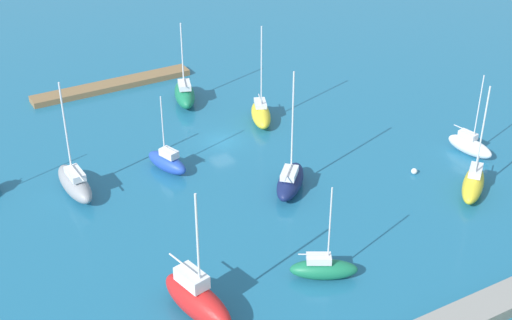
{
  "coord_description": "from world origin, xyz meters",
  "views": [
    {
      "loc": [
        32.18,
        64.42,
        39.47
      ],
      "look_at": [
        0.0,
        7.78,
        1.5
      ],
      "focal_mm": 51.3,
      "sensor_mm": 36.0,
      "label": 1
    }
  ],
  "objects_px": {
    "sailboat_green_off_beacon": "(323,268)",
    "sailboat_white_east_end": "(470,145)",
    "pier_dock": "(112,85)",
    "sailboat_yellow_inner_mooring": "(261,114)",
    "sailboat_yellow_center_basin": "(473,183)",
    "mooring_buoy_white": "(414,171)",
    "sailboat_blue_lone_south": "(167,162)",
    "sailboat_navy_far_north": "(290,181)",
    "sailboat_gray_outer_mooring": "(75,183)",
    "sailboat_green_by_breakwater": "(185,93)",
    "sailboat_red_lone_north": "(197,299)"
  },
  "relations": [
    {
      "from": "sailboat_yellow_center_basin",
      "to": "sailboat_red_lone_north",
      "type": "bearing_deg",
      "value": -34.7
    },
    {
      "from": "sailboat_green_off_beacon",
      "to": "sailboat_navy_far_north",
      "type": "relative_size",
      "value": 0.7
    },
    {
      "from": "sailboat_yellow_center_basin",
      "to": "mooring_buoy_white",
      "type": "xyz_separation_m",
      "value": [
        2.58,
        -5.71,
        -0.83
      ]
    },
    {
      "from": "sailboat_green_off_beacon",
      "to": "sailboat_white_east_end",
      "type": "relative_size",
      "value": 0.95
    },
    {
      "from": "sailboat_red_lone_north",
      "to": "sailboat_green_by_breakwater",
      "type": "relative_size",
      "value": 1.13
    },
    {
      "from": "sailboat_navy_far_north",
      "to": "sailboat_green_by_breakwater",
      "type": "relative_size",
      "value": 1.25
    },
    {
      "from": "sailboat_green_off_beacon",
      "to": "sailboat_green_by_breakwater",
      "type": "relative_size",
      "value": 0.88
    },
    {
      "from": "sailboat_navy_far_north",
      "to": "sailboat_gray_outer_mooring",
      "type": "bearing_deg",
      "value": 105.64
    },
    {
      "from": "sailboat_blue_lone_south",
      "to": "sailboat_green_by_breakwater",
      "type": "bearing_deg",
      "value": -48.84
    },
    {
      "from": "sailboat_yellow_inner_mooring",
      "to": "sailboat_white_east_end",
      "type": "bearing_deg",
      "value": 64.74
    },
    {
      "from": "sailboat_yellow_inner_mooring",
      "to": "sailboat_white_east_end",
      "type": "height_order",
      "value": "sailboat_yellow_inner_mooring"
    },
    {
      "from": "sailboat_gray_outer_mooring",
      "to": "sailboat_green_off_beacon",
      "type": "bearing_deg",
      "value": -150.84
    },
    {
      "from": "sailboat_green_by_breakwater",
      "to": "sailboat_white_east_end",
      "type": "bearing_deg",
      "value": -122.22
    },
    {
      "from": "sailboat_green_off_beacon",
      "to": "sailboat_white_east_end",
      "type": "xyz_separation_m",
      "value": [
        -25.6,
        -9.59,
        0.09
      ]
    },
    {
      "from": "sailboat_green_by_breakwater",
      "to": "pier_dock",
      "type": "bearing_deg",
      "value": 54.9
    },
    {
      "from": "sailboat_navy_far_north",
      "to": "mooring_buoy_white",
      "type": "height_order",
      "value": "sailboat_navy_far_north"
    },
    {
      "from": "sailboat_yellow_center_basin",
      "to": "mooring_buoy_white",
      "type": "relative_size",
      "value": 18.56
    },
    {
      "from": "sailboat_yellow_center_basin",
      "to": "mooring_buoy_white",
      "type": "height_order",
      "value": "sailboat_yellow_center_basin"
    },
    {
      "from": "pier_dock",
      "to": "sailboat_yellow_inner_mooring",
      "type": "relative_size",
      "value": 1.74
    },
    {
      "from": "sailboat_white_east_end",
      "to": "sailboat_green_by_breakwater",
      "type": "relative_size",
      "value": 0.92
    },
    {
      "from": "sailboat_green_off_beacon",
      "to": "sailboat_white_east_end",
      "type": "height_order",
      "value": "sailboat_white_east_end"
    },
    {
      "from": "mooring_buoy_white",
      "to": "sailboat_green_off_beacon",
      "type": "bearing_deg",
      "value": 27.59
    },
    {
      "from": "sailboat_blue_lone_south",
      "to": "sailboat_red_lone_north",
      "type": "relative_size",
      "value": 0.73
    },
    {
      "from": "sailboat_navy_far_north",
      "to": "sailboat_red_lone_north",
      "type": "height_order",
      "value": "sailboat_navy_far_north"
    },
    {
      "from": "sailboat_green_off_beacon",
      "to": "sailboat_green_by_breakwater",
      "type": "bearing_deg",
      "value": 113.11
    },
    {
      "from": "mooring_buoy_white",
      "to": "sailboat_blue_lone_south",
      "type": "bearing_deg",
      "value": -31.29
    },
    {
      "from": "pier_dock",
      "to": "sailboat_white_east_end",
      "type": "distance_m",
      "value": 45.1
    },
    {
      "from": "sailboat_gray_outer_mooring",
      "to": "sailboat_yellow_inner_mooring",
      "type": "bearing_deg",
      "value": -81.94
    },
    {
      "from": "sailboat_gray_outer_mooring",
      "to": "sailboat_blue_lone_south",
      "type": "distance_m",
      "value": 9.74
    },
    {
      "from": "sailboat_green_off_beacon",
      "to": "sailboat_yellow_inner_mooring",
      "type": "height_order",
      "value": "sailboat_yellow_inner_mooring"
    },
    {
      "from": "sailboat_gray_outer_mooring",
      "to": "mooring_buoy_white",
      "type": "relative_size",
      "value": 18.72
    },
    {
      "from": "sailboat_white_east_end",
      "to": "sailboat_green_by_breakwater",
      "type": "height_order",
      "value": "sailboat_green_by_breakwater"
    },
    {
      "from": "sailboat_red_lone_north",
      "to": "sailboat_green_by_breakwater",
      "type": "height_order",
      "value": "sailboat_red_lone_north"
    },
    {
      "from": "sailboat_green_off_beacon",
      "to": "sailboat_red_lone_north",
      "type": "relative_size",
      "value": 0.78
    },
    {
      "from": "sailboat_blue_lone_south",
      "to": "sailboat_navy_far_north",
      "type": "relative_size",
      "value": 0.66
    },
    {
      "from": "sailboat_green_by_breakwater",
      "to": "sailboat_yellow_center_basin",
      "type": "height_order",
      "value": "sailboat_yellow_center_basin"
    },
    {
      "from": "pier_dock",
      "to": "sailboat_red_lone_north",
      "type": "xyz_separation_m",
      "value": [
        8.95,
        44.03,
        1.2
      ]
    },
    {
      "from": "sailboat_white_east_end",
      "to": "sailboat_navy_far_north",
      "type": "bearing_deg",
      "value": -109.85
    },
    {
      "from": "sailboat_navy_far_north",
      "to": "sailboat_yellow_center_basin",
      "type": "distance_m",
      "value": 18.09
    },
    {
      "from": "pier_dock",
      "to": "sailboat_gray_outer_mooring",
      "type": "bearing_deg",
      "value": 61.89
    },
    {
      "from": "sailboat_yellow_inner_mooring",
      "to": "sailboat_green_by_breakwater",
      "type": "distance_m",
      "value": 10.73
    },
    {
      "from": "sailboat_navy_far_north",
      "to": "sailboat_green_by_breakwater",
      "type": "distance_m",
      "value": 23.51
    },
    {
      "from": "sailboat_green_off_beacon",
      "to": "sailboat_red_lone_north",
      "type": "bearing_deg",
      "value": -156.02
    },
    {
      "from": "sailboat_yellow_inner_mooring",
      "to": "sailboat_blue_lone_south",
      "type": "relative_size",
      "value": 1.42
    },
    {
      "from": "pier_dock",
      "to": "sailboat_navy_far_north",
      "type": "xyz_separation_m",
      "value": [
        -6.96,
        32.19,
        0.76
      ]
    },
    {
      "from": "sailboat_white_east_end",
      "to": "mooring_buoy_white",
      "type": "bearing_deg",
      "value": -98.14
    },
    {
      "from": "sailboat_gray_outer_mooring",
      "to": "sailboat_navy_far_north",
      "type": "relative_size",
      "value": 0.94
    },
    {
      "from": "mooring_buoy_white",
      "to": "sailboat_green_by_breakwater",
      "type": "bearing_deg",
      "value": -63.5
    },
    {
      "from": "sailboat_gray_outer_mooring",
      "to": "sailboat_green_by_breakwater",
      "type": "bearing_deg",
      "value": -55.64
    },
    {
      "from": "sailboat_red_lone_north",
      "to": "pier_dock",
      "type": "bearing_deg",
      "value": 156.32
    }
  ]
}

